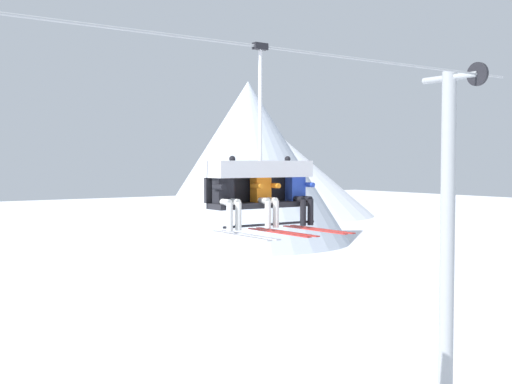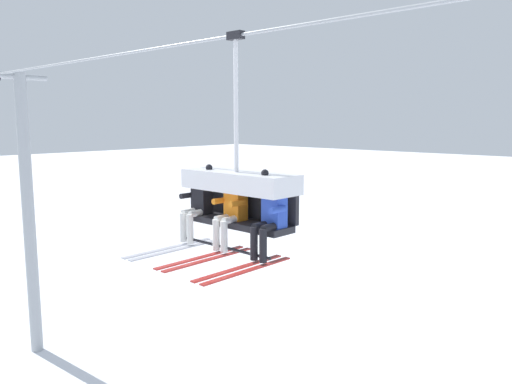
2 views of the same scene
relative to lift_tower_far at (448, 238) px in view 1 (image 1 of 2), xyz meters
The scene contains 8 objects.
mountain_peak_west 36.28m from the lift_tower_far, 63.60° to the left, with size 16.43×16.43×12.92m.
mountain_peak_central 62.44m from the lift_tower_far, 57.02° to the left, with size 23.53×23.53×9.98m.
lift_tower_far is the anchor object (origin of this frame).
lift_cable 8.99m from the lift_tower_far, behind, with size 18.09×0.05×0.05m.
chairlift_chair 6.52m from the lift_tower_far, behind, with size 2.02×0.74×3.26m.
skier_black 7.25m from the lift_tower_far, behind, with size 0.48×1.70×1.34m.
skier_orange 6.48m from the lift_tower_far, behind, with size 0.46×1.70×1.23m.
skier_blue 5.71m from the lift_tower_far, behind, with size 0.48×1.70×1.34m.
Camera 1 is at (-5.60, -10.25, 6.42)m, focal length 45.00 mm.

